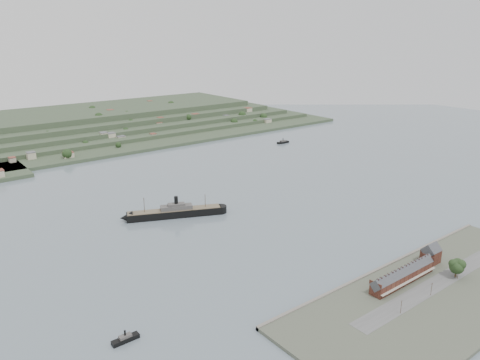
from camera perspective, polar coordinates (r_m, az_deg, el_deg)
ground at (r=419.97m, az=0.57°, el=-3.09°), size 1400.00×1400.00×0.00m
near_shore at (r=310.03m, az=23.11°, el=-12.34°), size 220.00×80.00×2.60m
terrace_row at (r=307.43m, az=19.24°, el=-10.89°), size 55.60×9.80×11.07m
gabled_building at (r=338.04m, az=22.24°, el=-8.31°), size 10.40×10.18×14.09m
far_peninsula at (r=763.98m, az=-16.47°, el=6.59°), size 760.00×309.00×30.00m
steamship at (r=396.57m, az=-8.29°, el=-3.95°), size 84.48×43.62×21.46m
tugboat at (r=254.16m, az=-13.79°, el=-18.28°), size 14.15×3.86×6.36m
ferry_east at (r=657.17m, az=5.26°, el=4.63°), size 18.84×5.52×7.03m
fig_tree at (r=324.70m, az=25.01°, el=-9.49°), size 11.18×9.68×12.48m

